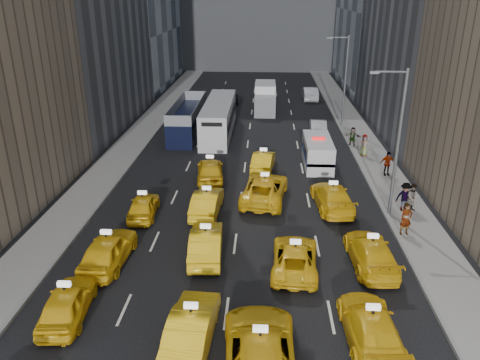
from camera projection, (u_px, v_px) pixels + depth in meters
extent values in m
plane|color=black|center=(222.00, 346.00, 18.41)|extent=(160.00, 160.00, 0.00)
cube|color=gray|center=(131.00, 145.00, 42.02)|extent=(3.00, 90.00, 0.15)
cube|color=gray|center=(367.00, 149.00, 40.97)|extent=(3.00, 90.00, 0.15)
cube|color=slate|center=(147.00, 145.00, 41.94)|extent=(0.15, 90.00, 0.18)
cube|color=slate|center=(350.00, 148.00, 41.04)|extent=(0.15, 90.00, 0.18)
cylinder|color=#595B60|center=(398.00, 146.00, 27.34)|extent=(0.20, 0.20, 9.00)
cylinder|color=#595B60|center=(391.00, 72.00, 25.76)|extent=(1.80, 0.12, 0.12)
cube|color=slate|center=(374.00, 73.00, 25.83)|extent=(0.50, 0.22, 0.12)
cylinder|color=#595B60|center=(345.00, 83.00, 45.83)|extent=(0.20, 0.20, 9.00)
cylinder|color=#595B60|center=(339.00, 37.00, 44.25)|extent=(1.80, 0.12, 0.12)
cube|color=slate|center=(330.00, 38.00, 44.32)|extent=(0.50, 0.22, 0.12)
imported|color=yellow|center=(67.00, 303.00, 19.78)|extent=(2.06, 4.34, 1.43)
imported|color=yellow|center=(192.00, 326.00, 18.34)|extent=(1.87, 4.70, 1.52)
imported|color=yellow|center=(260.00, 351.00, 17.00)|extent=(2.91, 5.87, 1.60)
imported|color=yellow|center=(371.00, 327.00, 18.37)|extent=(2.19, 5.02, 1.43)
imported|color=yellow|center=(108.00, 250.00, 23.64)|extent=(2.11, 4.77, 1.60)
imported|color=yellow|center=(206.00, 243.00, 24.35)|extent=(1.92, 4.72, 1.52)
imported|color=yellow|center=(295.00, 257.00, 23.23)|extent=(2.51, 4.91, 1.33)
imported|color=yellow|center=(371.00, 252.00, 23.54)|extent=(2.28, 5.10, 1.45)
imported|color=yellow|center=(143.00, 206.00, 28.72)|extent=(1.87, 4.06, 1.35)
imported|color=yellow|center=(207.00, 202.00, 29.07)|extent=(1.76, 4.57, 1.48)
imported|color=yellow|center=(265.00, 189.00, 30.89)|extent=(3.38, 6.06, 1.60)
imported|color=yellow|center=(332.00, 197.00, 29.78)|extent=(2.60, 5.40, 1.52)
imported|color=yellow|center=(210.00, 170.00, 34.19)|extent=(2.39, 4.82, 1.58)
imported|color=yellow|center=(263.00, 161.00, 36.15)|extent=(1.97, 4.47, 1.43)
cube|color=silver|center=(318.00, 152.00, 36.95)|extent=(2.49, 5.53, 2.15)
cylinder|color=black|center=(308.00, 168.00, 35.58)|extent=(0.28, 0.86, 0.86)
cylinder|color=black|center=(331.00, 168.00, 35.49)|extent=(0.28, 0.86, 0.86)
cylinder|color=black|center=(304.00, 152.00, 38.89)|extent=(0.28, 0.86, 0.86)
cylinder|color=black|center=(326.00, 153.00, 38.81)|extent=(0.28, 0.86, 0.86)
cube|color=navy|center=(318.00, 154.00, 37.00)|extent=(2.53, 5.54, 0.24)
cube|color=red|center=(319.00, 138.00, 36.51)|extent=(1.00, 0.42, 0.16)
cube|color=black|center=(188.00, 118.00, 45.04)|extent=(3.37, 10.64, 3.04)
cylinder|color=black|center=(169.00, 141.00, 41.46)|extent=(0.28, 1.10, 1.10)
cylinder|color=black|center=(192.00, 141.00, 41.35)|extent=(0.28, 1.10, 1.10)
cylinder|color=black|center=(185.00, 116.00, 49.46)|extent=(0.28, 1.10, 1.10)
cylinder|color=black|center=(204.00, 117.00, 49.36)|extent=(0.28, 1.10, 1.10)
cube|color=silver|center=(219.00, 118.00, 44.94)|extent=(2.80, 12.11, 3.11)
cylinder|color=black|center=(201.00, 144.00, 40.64)|extent=(0.28, 1.10, 1.10)
cylinder|color=black|center=(226.00, 144.00, 40.53)|extent=(0.28, 1.10, 1.10)
cylinder|color=black|center=(213.00, 115.00, 50.12)|extent=(0.28, 1.10, 1.10)
cylinder|color=black|center=(234.00, 115.00, 50.01)|extent=(0.28, 1.10, 1.10)
cube|color=white|center=(265.00, 98.00, 53.38)|extent=(2.39, 6.78, 3.09)
cylinder|color=black|center=(256.00, 111.00, 51.51)|extent=(0.28, 1.10, 1.10)
cylinder|color=black|center=(274.00, 112.00, 51.41)|extent=(0.28, 1.10, 1.10)
cylinder|color=black|center=(257.00, 101.00, 56.09)|extent=(0.28, 1.10, 1.10)
cylinder|color=black|center=(273.00, 102.00, 55.99)|extent=(0.28, 1.10, 1.10)
imported|color=#A7A9AE|center=(318.00, 127.00, 45.23)|extent=(1.70, 4.37, 1.42)
imported|color=black|center=(192.00, 103.00, 54.72)|extent=(2.77, 5.42, 1.47)
imported|color=gray|center=(268.00, 94.00, 59.15)|extent=(2.71, 5.53, 1.55)
imported|color=black|center=(231.00, 97.00, 57.59)|extent=(2.03, 4.21, 1.39)
imported|color=#9C9EA4|center=(310.00, 93.00, 59.09)|extent=(1.80, 5.08, 1.67)
imported|color=gray|center=(406.00, 219.00, 26.15)|extent=(0.77, 0.59, 1.91)
imported|color=gray|center=(413.00, 198.00, 28.99)|extent=(0.93, 0.59, 1.78)
imported|color=gray|center=(405.00, 197.00, 28.98)|extent=(1.26, 0.63, 1.87)
imported|color=gray|center=(387.00, 163.00, 34.62)|extent=(1.12, 0.62, 1.82)
imported|color=gray|center=(364.00, 145.00, 38.75)|extent=(0.92, 0.56, 1.80)
imported|color=gray|center=(353.00, 136.00, 41.33)|extent=(1.57, 0.99, 1.64)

